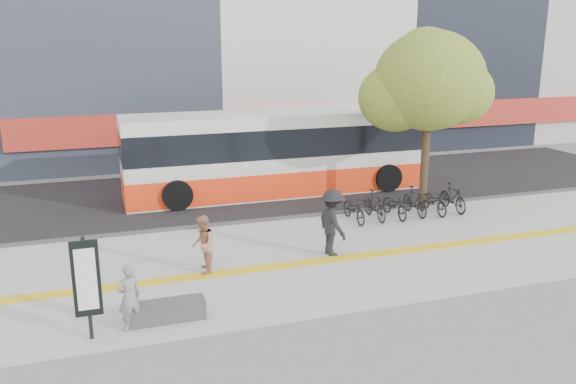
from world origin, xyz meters
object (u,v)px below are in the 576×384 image
object	(u,v)px
bus	(279,155)
seated_woman	(129,297)
signboard	(86,280)
bench	(168,311)
pedestrian_tan	(203,245)
pedestrian_dark	(332,222)
street_tree	(427,83)

from	to	relation	value
bus	seated_woman	xyz separation A→B (m)	(-6.38, -9.85, -0.74)
signboard	bus	xyz separation A→B (m)	(7.18, 10.01, 0.19)
bench	pedestrian_tan	bearing A→B (deg)	63.14
signboard	bus	distance (m)	12.32
bus	pedestrian_dark	bearing A→B (deg)	-95.33
bench	pedestrian_dark	xyz separation A→B (m)	(4.92, 2.59, 0.72)
street_tree	seated_woman	distance (m)	12.80
bench	bus	bearing A→B (deg)	60.08
signboard	pedestrian_dark	bearing A→B (deg)	23.91
bench	bus	size ratio (longest dim) A/B	0.13
bench	seated_woman	bearing A→B (deg)	-169.05
bench	signboard	size ratio (longest dim) A/B	0.73
street_tree	pedestrian_tan	size ratio (longest dim) A/B	4.07
street_tree	pedestrian_tan	bearing A→B (deg)	-157.15
seated_woman	bus	bearing A→B (deg)	-146.80
street_tree	pedestrian_dark	distance (m)	6.90
pedestrian_tan	bench	bearing A→B (deg)	-14.38
street_tree	pedestrian_dark	size ratio (longest dim) A/B	3.32
street_tree	pedestrian_tan	distance (m)	9.98
signboard	pedestrian_tan	bearing A→B (deg)	43.94
bus	pedestrian_tan	xyz separation A→B (m)	(-4.36, -7.28, -0.70)
pedestrian_tan	pedestrian_dark	world-z (taller)	pedestrian_dark
seated_woman	pedestrian_dark	distance (m)	6.35
seated_woman	pedestrian_tan	xyz separation A→B (m)	(2.02, 2.57, 0.04)
bus	pedestrian_tan	bearing A→B (deg)	-120.90
bench	pedestrian_dark	size ratio (longest dim) A/B	0.84
pedestrian_tan	pedestrian_dark	bearing A→B (deg)	105.11
bus	street_tree	bearing A→B (deg)	-41.23
bench	pedestrian_dark	distance (m)	5.60
street_tree	pedestrian_tan	xyz separation A→B (m)	(-8.56, -3.61, -3.66)
seated_woman	pedestrian_dark	world-z (taller)	pedestrian_dark
seated_woman	signboard	bearing A→B (deg)	-13.20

